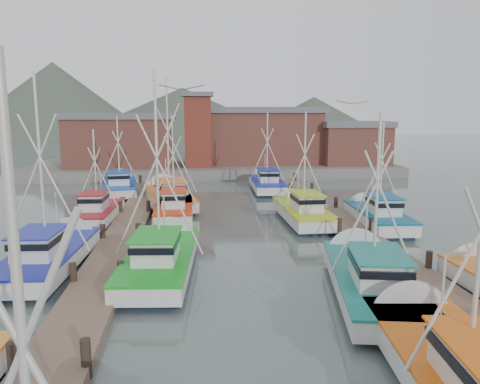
{
  "coord_description": "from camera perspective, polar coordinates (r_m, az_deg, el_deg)",
  "views": [
    {
      "loc": [
        -2.94,
        -21.75,
        7.57
      ],
      "look_at": [
        0.14,
        6.89,
        2.6
      ],
      "focal_mm": 35.0,
      "sensor_mm": 36.0,
      "label": 1
    }
  ],
  "objects": [
    {
      "name": "boat_8",
      "position": [
        34.03,
        -7.99,
        -1.99
      ],
      "size": [
        3.19,
        8.23,
        7.94
      ],
      "rotation": [
        0.0,
        0.0,
        0.0
      ],
      "color": "#0F1D33",
      "rests_on": "ground"
    },
    {
      "name": "boat_12",
      "position": [
        39.07,
        -8.77,
        -0.47
      ],
      "size": [
        4.86,
        10.78,
        11.29
      ],
      "rotation": [
        0.0,
        0.0,
        0.16
      ],
      "color": "#0F1D33",
      "rests_on": "ground"
    },
    {
      "name": "boat_14",
      "position": [
        45.35,
        -14.42,
        0.74
      ],
      "size": [
        4.05,
        9.73,
        8.03
      ],
      "rotation": [
        0.0,
        0.0,
        0.12
      ],
      "color": "#0F1D33",
      "rests_on": "ground"
    },
    {
      "name": "gull_near",
      "position": [
        16.19,
        -7.15,
        12.45
      ],
      "size": [
        1.54,
        0.6,
        0.24
      ],
      "rotation": [
        0.0,
        0.0,
        0.0
      ],
      "color": "slate",
      "rests_on": "ground"
    },
    {
      "name": "gull_far",
      "position": [
        23.72,
        13.53,
        10.5
      ],
      "size": [
        1.54,
        0.61,
        0.24
      ],
      "rotation": [
        0.0,
        0.0,
        0.03
      ],
      "color": "slate",
      "rests_on": "ground"
    },
    {
      "name": "boat_6",
      "position": [
        24.75,
        -21.9,
        -7.07
      ],
      "size": [
        4.09,
        9.15,
        10.11
      ],
      "rotation": [
        0.0,
        0.0,
        -0.06
      ],
      "color": "#0F1D33",
      "rests_on": "ground"
    },
    {
      "name": "boat_11",
      "position": [
        32.73,
        16.22,
        -2.76
      ],
      "size": [
        3.12,
        8.43,
        7.57
      ],
      "rotation": [
        0.0,
        0.0,
        -0.06
      ],
      "color": "#0F1D33",
      "rests_on": "ground"
    },
    {
      "name": "ground",
      "position": [
        23.22,
        1.5,
        -9.24
      ],
      "size": [
        260.0,
        260.0,
        0.0
      ],
      "primitive_type": "plane",
      "color": "#495856",
      "rests_on": "ground"
    },
    {
      "name": "dock_right",
      "position": [
        28.61,
        14.49,
        -5.43
      ],
      "size": [
        2.3,
        46.0,
        1.5
      ],
      "color": "brown",
      "rests_on": "ground"
    },
    {
      "name": "shed_right",
      "position": [
        59.33,
        13.59,
        5.91
      ],
      "size": [
        8.48,
        6.36,
        5.2
      ],
      "color": "brown",
      "rests_on": "quay"
    },
    {
      "name": "boat_4",
      "position": [
        22.89,
        -9.46,
        -7.85
      ],
      "size": [
        4.05,
        9.6,
        10.15
      ],
      "rotation": [
        0.0,
        0.0,
        -0.09
      ],
      "color": "#0F1D33",
      "rests_on": "ground"
    },
    {
      "name": "shed_center",
      "position": [
        59.5,
        2.53,
        7.0
      ],
      "size": [
        14.84,
        9.54,
        6.9
      ],
      "color": "brown",
      "rests_on": "quay"
    },
    {
      "name": "boat_5",
      "position": [
        20.68,
        15.43,
        -10.03
      ],
      "size": [
        4.66,
        10.03,
        8.41
      ],
      "rotation": [
        0.0,
        0.0,
        -0.18
      ],
      "color": "#0F1D33",
      "rests_on": "ground"
    },
    {
      "name": "shed_left",
      "position": [
        57.41,
        -14.29,
        6.26
      ],
      "size": [
        12.72,
        8.48,
        6.2
      ],
      "color": "brown",
      "rests_on": "quay"
    },
    {
      "name": "lookout_tower",
      "position": [
        54.8,
        -5.2,
        7.64
      ],
      "size": [
        3.6,
        3.6,
        8.5
      ],
      "color": "maroon",
      "rests_on": "quay"
    },
    {
      "name": "boat_10",
      "position": [
        34.1,
        -16.76,
        -2.3
      ],
      "size": [
        2.91,
        7.98,
        6.99
      ],
      "rotation": [
        0.0,
        0.0,
        -0.04
      ],
      "color": "#0F1D33",
      "rests_on": "ground"
    },
    {
      "name": "distant_hills",
      "position": [
        144.87,
        -10.08,
        6.64
      ],
      "size": [
        175.0,
        140.0,
        42.0
      ],
      "color": "#465042",
      "rests_on": "ground"
    },
    {
      "name": "boat_13",
      "position": [
        45.42,
        3.19,
        1.05
      ],
      "size": [
        3.35,
        8.99,
        8.23
      ],
      "rotation": [
        0.0,
        0.0,
        -0.04
      ],
      "color": "#0F1D33",
      "rests_on": "ground"
    },
    {
      "name": "dock_left",
      "position": [
        27.13,
        -14.59,
        -6.27
      ],
      "size": [
        2.3,
        46.0,
        1.5
      ],
      "color": "brown",
      "rests_on": "ground"
    },
    {
      "name": "quay",
      "position": [
        59.23,
        -3.25,
        3.01
      ],
      "size": [
        44.0,
        16.0,
        1.2
      ],
      "primitive_type": "cube",
      "color": "slate",
      "rests_on": "ground"
    },
    {
      "name": "boat_1",
      "position": [
        14.74,
        24.67,
        -19.04
      ],
      "size": [
        3.95,
        9.81,
        8.04
      ],
      "rotation": [
        0.0,
        0.0,
        -0.11
      ],
      "color": "#0F1D33",
      "rests_on": "ground"
    },
    {
      "name": "boat_9",
      "position": [
        32.89,
        7.45,
        -2.39
      ],
      "size": [
        3.35,
        8.71,
        8.28
      ],
      "rotation": [
        0.0,
        0.0,
        0.02
      ],
      "color": "#0F1D33",
      "rests_on": "ground"
    }
  ]
}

